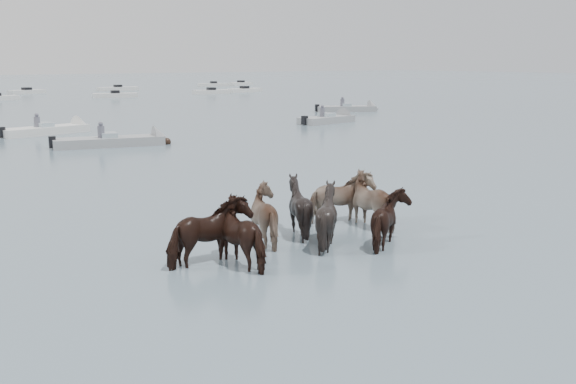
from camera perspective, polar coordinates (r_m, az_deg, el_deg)
ground at (r=16.93m, az=2.24°, el=-4.02°), size 400.00×400.00×0.00m
pony_herd at (r=16.50m, az=1.79°, el=-2.21°), size 7.55×4.03×1.71m
swimming_pony at (r=36.33m, az=-10.51°, el=4.26°), size 0.72×0.44×0.44m
motorboat_b at (r=36.25m, az=-13.98°, el=4.29°), size 6.35×2.88×1.92m
motorboat_c at (r=43.52m, az=-19.44°, el=5.12°), size 6.04×2.92×1.92m
motorboat_d at (r=48.40m, az=3.95°, el=6.31°), size 5.29×2.41×1.92m
motorboat_e at (r=59.00m, az=5.77°, el=7.19°), size 5.76×3.90×1.92m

